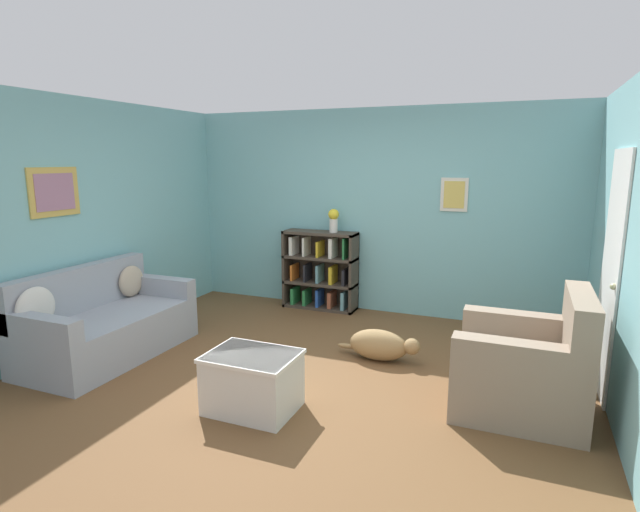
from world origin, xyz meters
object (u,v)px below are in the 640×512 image
object	(u,v)px
coffee_table	(253,380)
recliner_chair	(527,368)
couch	(104,324)
dog	(380,345)
bookshelf	(321,271)
vase	(334,219)

from	to	relation	value
coffee_table	recliner_chair	bearing A→B (deg)	22.24
couch	dog	xyz separation A→B (m)	(2.63, 0.93, -0.17)
bookshelf	vase	world-z (taller)	vase
coffee_table	vase	xyz separation A→B (m)	(-0.37, 2.77, 0.96)
bookshelf	recliner_chair	world-z (taller)	bookshelf
bookshelf	recliner_chair	xyz separation A→B (m)	(2.56, -1.98, -0.15)
couch	recliner_chair	bearing A→B (deg)	5.59
coffee_table	dog	distance (m)	1.52
dog	vase	size ratio (longest dim) A/B	2.83
recliner_chair	dog	xyz separation A→B (m)	(-1.34, 0.54, -0.20)
couch	vase	xyz separation A→B (m)	(1.59, 2.34, 0.89)
coffee_table	dog	xyz separation A→B (m)	(0.67, 1.36, -0.09)
dog	vase	xyz separation A→B (m)	(-1.04, 1.41, 1.05)
dog	vase	bearing A→B (deg)	126.32
recliner_chair	coffee_table	distance (m)	2.17
bookshelf	coffee_table	world-z (taller)	bookshelf
vase	recliner_chair	bearing A→B (deg)	-39.44
recliner_chair	coffee_table	world-z (taller)	recliner_chair
recliner_chair	vase	world-z (taller)	vase
bookshelf	coffee_table	xyz separation A→B (m)	(0.56, -2.79, -0.25)
bookshelf	dog	world-z (taller)	bookshelf
couch	coffee_table	bearing A→B (deg)	-12.40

